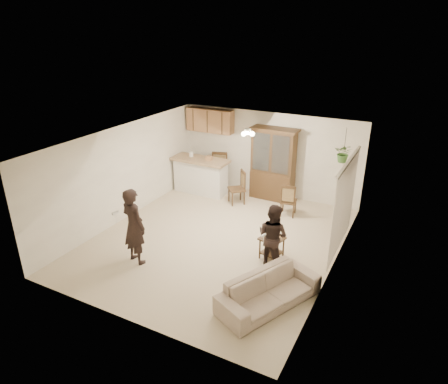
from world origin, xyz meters
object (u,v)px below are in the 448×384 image
at_px(adult, 134,225).
at_px(chair_bar, 218,179).
at_px(side_table, 272,247).
at_px(china_hutch, 273,165).
at_px(chair_hutch_right, 288,206).
at_px(child, 273,238).
at_px(chair_hutch_left, 237,194).
at_px(sofa, 269,287).

height_order(adult, chair_bar, adult).
bearing_deg(side_table, china_hutch, 111.15).
xyz_separation_m(chair_bar, chair_hutch_right, (2.56, -0.76, -0.06)).
bearing_deg(chair_bar, child, -63.93).
distance_m(child, chair_hutch_right, 2.61).
relative_size(adult, chair_hutch_left, 1.84).
distance_m(sofa, adult, 3.16).
distance_m(sofa, chair_bar, 5.71).
height_order(side_table, chair_hutch_left, chair_hutch_left).
height_order(adult, china_hutch, china_hutch).
bearing_deg(sofa, chair_bar, 62.66).
bearing_deg(sofa, china_hutch, 45.59).
bearing_deg(adult, child, -141.56).
bearing_deg(sofa, chair_hutch_right, 38.83).
bearing_deg(china_hutch, chair_bar, -175.29).
height_order(adult, chair_hutch_left, adult).
xyz_separation_m(adult, child, (2.69, 1.20, -0.22)).
relative_size(sofa, chair_bar, 1.63).
height_order(side_table, chair_bar, chair_bar).
height_order(side_table, chair_hutch_right, chair_hutch_right).
bearing_deg(adult, chair_hutch_right, -106.00).
height_order(sofa, child, child).
bearing_deg(chair_hutch_right, china_hutch, -56.00).
bearing_deg(side_table, chair_hutch_right, 99.92).
relative_size(sofa, china_hutch, 0.88).
xyz_separation_m(sofa, adult, (-3.11, 0.03, 0.53)).
xyz_separation_m(adult, china_hutch, (1.37, 4.61, 0.15)).
bearing_deg(china_hutch, side_table, -67.99).
height_order(child, side_table, child).
relative_size(adult, china_hutch, 0.84).
bearing_deg(chair_hutch_left, sofa, -9.70).
relative_size(chair_hutch_left, chair_hutch_right, 1.06).
bearing_deg(chair_hutch_left, chair_bar, -168.90).
height_order(sofa, china_hutch, china_hutch).
bearing_deg(adult, chair_bar, -70.81).
xyz_separation_m(adult, side_table, (2.58, 1.48, -0.63)).
distance_m(china_hutch, chair_hutch_right, 1.44).
bearing_deg(chair_bar, china_hutch, -13.08).
distance_m(sofa, china_hutch, 5.00).
distance_m(child, chair_hutch_left, 3.35).
xyz_separation_m(sofa, chair_hutch_left, (-2.51, 3.81, -0.09)).
xyz_separation_m(sofa, chair_hutch_right, (-0.93, 3.76, -0.10)).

